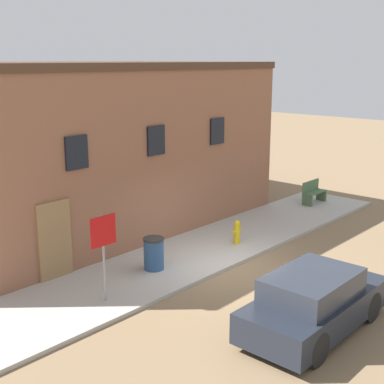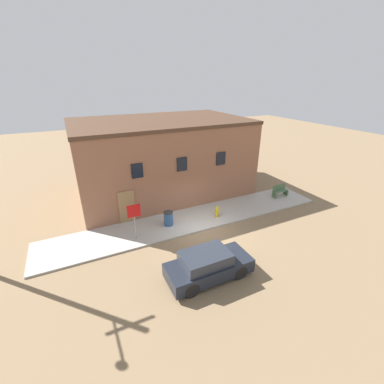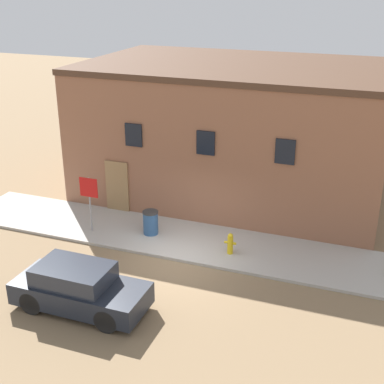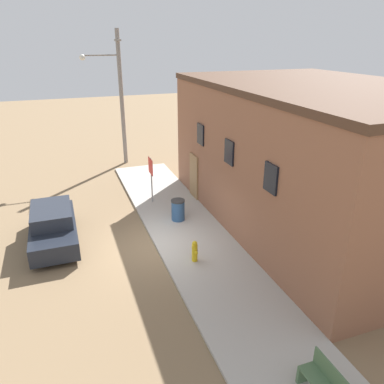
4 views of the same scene
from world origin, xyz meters
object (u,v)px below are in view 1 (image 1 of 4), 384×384
stop_sign (103,241)px  bench (313,193)px  parked_car (314,303)px  trash_bin (154,253)px  fire_hydrant (237,232)px

stop_sign → bench: 11.52m
stop_sign → parked_car: 5.00m
trash_bin → bench: bearing=1.6°
stop_sign → trash_bin: bearing=14.9°
bench → parked_car: bearing=-150.5°
bench → parked_car: parked_car is taller
bench → trash_bin: bearing=-178.4°
fire_hydrant → parked_car: bearing=-125.3°
fire_hydrant → bench: (6.03, 0.70, 0.04)m
fire_hydrant → parked_car: 5.56m
bench → trash_bin: 9.25m
stop_sign → parked_car: (2.19, -4.39, -0.94)m
fire_hydrant → parked_car: (-3.21, -4.53, 0.18)m
stop_sign → bench: (11.43, 0.84, -1.09)m
bench → parked_car: size_ratio=0.31×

